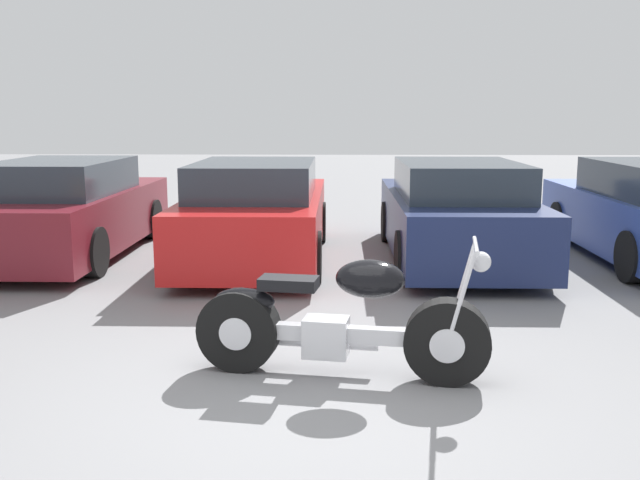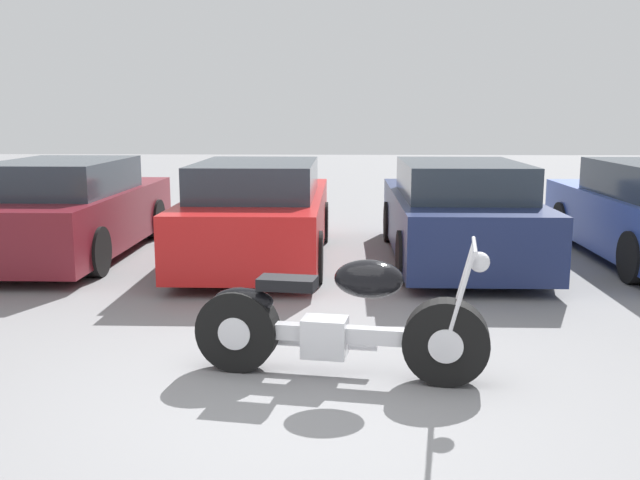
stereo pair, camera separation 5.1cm
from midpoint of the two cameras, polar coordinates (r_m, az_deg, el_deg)
The scene contains 5 objects.
ground_plane at distance 5.05m, azimuth -1.75°, elevation -13.09°, with size 60.00×60.00×0.00m, color slate.
motorcycle at distance 5.45m, azimuth 1.17°, elevation -6.62°, with size 2.25×0.78×1.07m.
parked_car_maroon at distance 10.61m, azimuth -19.68°, elevation 2.21°, with size 1.81×4.45×1.36m.
parked_car_red at distance 9.74m, azimuth -5.20°, elevation 2.10°, with size 1.81×4.45×1.36m.
parked_car_navy at distance 9.86m, azimuth 10.62°, elevation 2.07°, with size 1.81×4.45×1.36m.
Camera 1 is at (0.25, -4.64, 1.99)m, focal length 40.00 mm.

